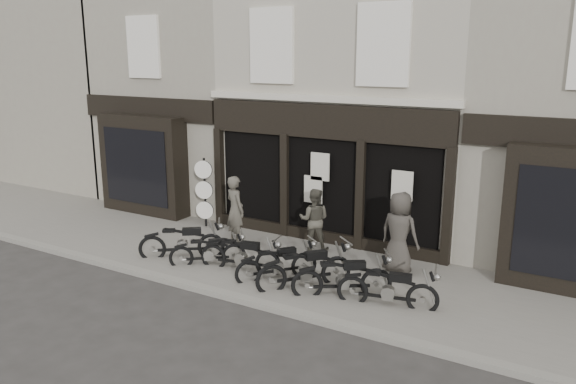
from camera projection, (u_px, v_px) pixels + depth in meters
The scene contains 17 objects.
ground_plane at pixel (264, 280), 13.20m from camera, with size 90.00×90.00×0.00m, color #2D2B28.
pavement at pixel (284, 266), 13.94m from camera, with size 30.00×4.20×0.12m, color slate.
kerb at pixel (233, 297), 12.14m from camera, with size 30.00×0.25×0.13m, color gray.
central_building at pixel (368, 91), 17.21m from camera, with size 7.30×6.22×8.34m.
neighbour_left at pixel (204, 87), 20.31m from camera, with size 5.60×6.73×8.34m.
filler_left at pixel (59, 80), 24.41m from camera, with size 11.00×6.00×8.20m, color gray.
motorcycle_0 at pixel (183, 245), 14.39m from camera, with size 1.87×1.53×1.05m.
motorcycle_1 at pixel (209, 254), 13.88m from camera, with size 1.59×1.37×0.91m.
motorcycle_2 at pixel (241, 258), 13.50m from camera, with size 2.09×0.71×1.01m.
motorcycle_3 at pixel (278, 266), 13.02m from camera, with size 1.44×1.72×0.97m.
motorcycle_4 at pixel (306, 272), 12.53m from camera, with size 1.67×1.90×1.09m.
motorcycle_5 at pixel (343, 281), 12.08m from camera, with size 1.93×1.46×1.05m.
motorcycle_6 at pixel (388, 292), 11.56m from camera, with size 2.08×0.79×1.01m.
man_left at pixel (235, 210), 15.22m from camera, with size 0.69×0.45×1.89m, color #4F4A41.
man_centre at pixel (314, 220), 14.73m from camera, with size 0.81×0.63×1.66m, color #474439.
man_right at pixel (399, 233), 13.17m from camera, with size 0.96×0.62×1.96m, color #3A3530.
advert_sign_post at pixel (205, 196), 16.75m from camera, with size 0.52×0.35×2.21m.
Camera 1 is at (6.76, -10.33, 5.15)m, focal length 35.00 mm.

